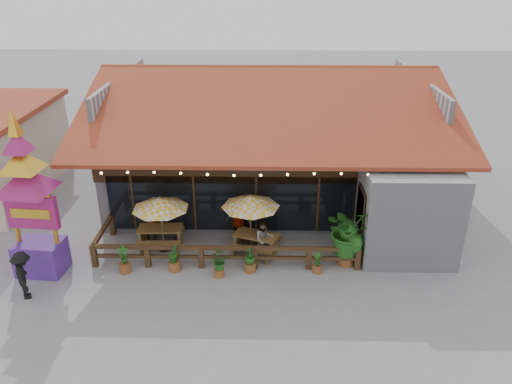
{
  "coord_description": "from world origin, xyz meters",
  "views": [
    {
      "loc": [
        -0.14,
        -16.23,
        10.41
      ],
      "look_at": [
        -0.5,
        1.5,
        2.2
      ],
      "focal_mm": 35.0,
      "sensor_mm": 36.0,
      "label": 1
    }
  ],
  "objects_px": {
    "picnic_table_left": "(161,234)",
    "pedestrian": "(24,275)",
    "tropical_plant": "(348,232)",
    "picnic_table_right": "(256,240)",
    "umbrella_right": "(251,202)",
    "umbrella_left": "(160,204)",
    "thai_sign_tower": "(26,185)"
  },
  "relations": [
    {
      "from": "umbrella_right",
      "to": "pedestrian",
      "type": "distance_m",
      "value": 8.29
    },
    {
      "from": "picnic_table_right",
      "to": "tropical_plant",
      "type": "relative_size",
      "value": 0.87
    },
    {
      "from": "picnic_table_left",
      "to": "picnic_table_right",
      "type": "distance_m",
      "value": 3.83
    },
    {
      "from": "umbrella_left",
      "to": "picnic_table_right",
      "type": "xyz_separation_m",
      "value": [
        3.65,
        -0.12,
        -1.5
      ]
    },
    {
      "from": "picnic_table_left",
      "to": "picnic_table_right",
      "type": "bearing_deg",
      "value": -6.27
    },
    {
      "from": "umbrella_right",
      "to": "tropical_plant",
      "type": "distance_m",
      "value": 3.83
    },
    {
      "from": "umbrella_right",
      "to": "thai_sign_tower",
      "type": "height_order",
      "value": "thai_sign_tower"
    },
    {
      "from": "picnic_table_left",
      "to": "tropical_plant",
      "type": "distance_m",
      "value": 7.36
    },
    {
      "from": "umbrella_left",
      "to": "pedestrian",
      "type": "xyz_separation_m",
      "value": [
        -4.07,
        -3.14,
        -1.17
      ]
    },
    {
      "from": "picnic_table_left",
      "to": "pedestrian",
      "type": "bearing_deg",
      "value": -138.66
    },
    {
      "from": "picnic_table_right",
      "to": "thai_sign_tower",
      "type": "xyz_separation_m",
      "value": [
        -7.83,
        -1.44,
        2.95
      ]
    },
    {
      "from": "picnic_table_left",
      "to": "picnic_table_right",
      "type": "xyz_separation_m",
      "value": [
        3.81,
        -0.42,
        -0.02
      ]
    },
    {
      "from": "umbrella_left",
      "to": "pedestrian",
      "type": "relative_size",
      "value": 1.62
    },
    {
      "from": "umbrella_left",
      "to": "picnic_table_right",
      "type": "bearing_deg",
      "value": -1.81
    },
    {
      "from": "umbrella_left",
      "to": "umbrella_right",
      "type": "height_order",
      "value": "umbrella_right"
    },
    {
      "from": "pedestrian",
      "to": "umbrella_right",
      "type": "bearing_deg",
      "value": -93.07
    },
    {
      "from": "tropical_plant",
      "to": "umbrella_left",
      "type": "bearing_deg",
      "value": 173.09
    },
    {
      "from": "umbrella_right",
      "to": "pedestrian",
      "type": "height_order",
      "value": "umbrella_right"
    },
    {
      "from": "umbrella_right",
      "to": "picnic_table_right",
      "type": "relative_size",
      "value": 1.18
    },
    {
      "from": "umbrella_left",
      "to": "picnic_table_right",
      "type": "height_order",
      "value": "umbrella_left"
    },
    {
      "from": "picnic_table_right",
      "to": "picnic_table_left",
      "type": "bearing_deg",
      "value": 173.73
    },
    {
      "from": "tropical_plant",
      "to": "picnic_table_right",
      "type": "bearing_deg",
      "value": 167.75
    },
    {
      "from": "umbrella_left",
      "to": "tropical_plant",
      "type": "height_order",
      "value": "tropical_plant"
    },
    {
      "from": "umbrella_right",
      "to": "thai_sign_tower",
      "type": "distance_m",
      "value": 7.92
    },
    {
      "from": "umbrella_left",
      "to": "tropical_plant",
      "type": "xyz_separation_m",
      "value": [
        7.06,
        -0.86,
        -0.67
      ]
    },
    {
      "from": "umbrella_right",
      "to": "picnic_table_right",
      "type": "xyz_separation_m",
      "value": [
        0.21,
        -0.26,
        -1.55
      ]
    },
    {
      "from": "picnic_table_right",
      "to": "thai_sign_tower",
      "type": "height_order",
      "value": "thai_sign_tower"
    },
    {
      "from": "tropical_plant",
      "to": "umbrella_right",
      "type": "bearing_deg",
      "value": 164.55
    },
    {
      "from": "umbrella_right",
      "to": "picnic_table_left",
      "type": "height_order",
      "value": "umbrella_right"
    },
    {
      "from": "thai_sign_tower",
      "to": "tropical_plant",
      "type": "height_order",
      "value": "thai_sign_tower"
    },
    {
      "from": "umbrella_left",
      "to": "tropical_plant",
      "type": "relative_size",
      "value": 1.18
    },
    {
      "from": "picnic_table_left",
      "to": "tropical_plant",
      "type": "height_order",
      "value": "tropical_plant"
    }
  ]
}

